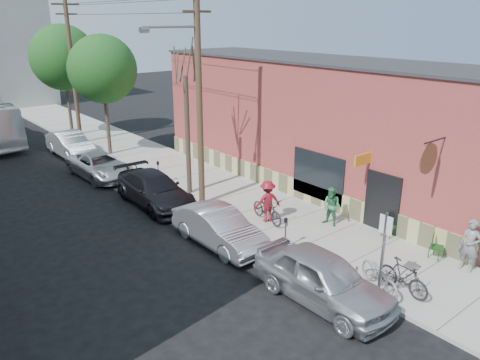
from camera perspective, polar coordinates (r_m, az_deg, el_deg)
ground at (r=16.72m, az=0.65°, el=-11.36°), size 120.00×120.00×0.00m
sidewalk at (r=27.18m, az=-7.41°, el=0.93°), size 4.50×58.00×0.15m
cafe_building at (r=24.84m, az=9.25°, el=6.83°), size 6.60×20.20×6.61m
sign_post at (r=15.21m, az=17.10°, el=-7.72°), size 0.07×0.45×2.80m
parking_meter_near at (r=17.82m, az=5.59°, el=-5.86°), size 0.14×0.14×1.24m
parking_meter_far at (r=24.99m, az=-9.95°, el=1.35°), size 0.14×0.14×1.24m
utility_pole_near at (r=20.97m, az=-5.15°, el=10.61°), size 3.57×0.28×10.00m
utility_pole_far at (r=34.37m, az=-19.75°, el=12.79°), size 1.80×0.28×10.00m
tree_bare at (r=22.95m, az=-6.40°, el=5.32°), size 0.24×0.24×5.81m
tree_leafy_mid at (r=30.70m, az=-16.42°, el=12.83°), size 4.20×4.20×7.48m
tree_leafy_far at (r=36.83m, az=-20.73°, el=13.77°), size 4.67×4.67×8.01m
patio_chair_a at (r=19.77m, az=17.72°, el=-5.38°), size 0.61×0.61×0.88m
patio_chair_b at (r=18.65m, az=22.90°, el=-7.55°), size 0.66×0.66×0.88m
patron_grey at (r=18.02m, az=26.22°, el=-7.16°), size 0.46×0.70×1.91m
patron_green at (r=20.03m, az=11.11°, el=-3.20°), size 0.77×0.92×1.70m
cyclist at (r=20.06m, az=3.37°, el=-2.60°), size 1.35×1.04×1.84m
cyclist_bike at (r=20.20m, az=3.35°, el=-3.61°), size 0.98×2.12×1.07m
parked_bike_a at (r=16.04m, az=19.31°, el=-11.08°), size 0.66×1.88×1.11m
parked_bike_b at (r=15.95m, az=16.69°, el=-11.01°), size 1.46×2.17×1.08m
car_0 at (r=15.10m, az=10.04°, el=-11.67°), size 1.99×4.86×1.65m
car_1 at (r=18.37m, az=-2.60°, el=-5.84°), size 1.61×4.49×1.48m
car_2 at (r=22.64m, az=-10.42°, el=-1.16°), size 2.30×5.30×1.52m
car_3 at (r=27.33m, az=-16.67°, el=1.69°), size 2.45×4.96×1.35m
car_4 at (r=32.20m, az=-19.98°, el=4.11°), size 1.71×4.76×1.56m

